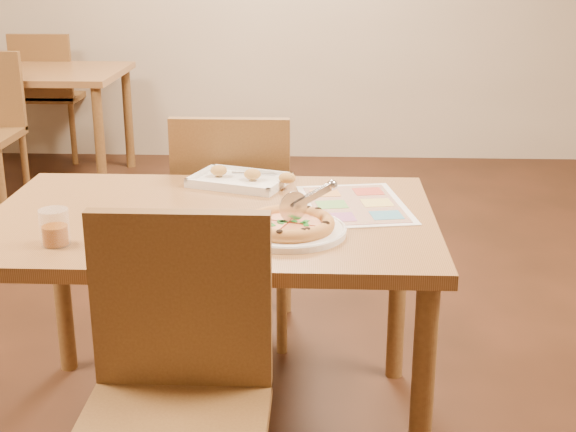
{
  "coord_description": "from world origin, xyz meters",
  "views": [
    {
      "loc": [
        0.32,
        -2.19,
        1.46
      ],
      "look_at": [
        0.23,
        -0.15,
        0.77
      ],
      "focal_mm": 50.0,
      "sensor_mm": 36.0,
      "label": 1
    }
  ],
  "objects_px": {
    "plate": "(288,230)",
    "bg_chair_far": "(47,82)",
    "menu": "(354,204)",
    "chair_near": "(176,364)",
    "bg_table": "(20,84)",
    "glass_tumbler": "(55,229)",
    "pizza_cutter": "(306,199)",
    "appetizer_tray": "(242,180)",
    "dining_table": "(211,243)",
    "pizza": "(289,224)",
    "chair_far": "(234,203)"
  },
  "relations": [
    {
      "from": "dining_table",
      "to": "glass_tumbler",
      "type": "bearing_deg",
      "value": -145.07
    },
    {
      "from": "dining_table",
      "to": "bg_table",
      "type": "xyz_separation_m",
      "value": [
        -1.6,
        2.8,
        0.0
      ]
    },
    {
      "from": "chair_far",
      "to": "glass_tumbler",
      "type": "bearing_deg",
      "value": 66.69
    },
    {
      "from": "plate",
      "to": "appetizer_tray",
      "type": "relative_size",
      "value": 0.88
    },
    {
      "from": "chair_near",
      "to": "plate",
      "type": "xyz_separation_m",
      "value": [
        0.23,
        0.46,
        0.16
      ]
    },
    {
      "from": "bg_chair_far",
      "to": "glass_tumbler",
      "type": "distance_m",
      "value": 3.77
    },
    {
      "from": "bg_table",
      "to": "glass_tumbler",
      "type": "height_order",
      "value": "glass_tumbler"
    },
    {
      "from": "chair_near",
      "to": "appetizer_tray",
      "type": "xyz_separation_m",
      "value": [
        0.06,
        0.92,
        0.17
      ]
    },
    {
      "from": "glass_tumbler",
      "to": "menu",
      "type": "height_order",
      "value": "glass_tumbler"
    },
    {
      "from": "bg_chair_far",
      "to": "glass_tumbler",
      "type": "relative_size",
      "value": 4.89
    },
    {
      "from": "pizza_cutter",
      "to": "appetizer_tray",
      "type": "distance_m",
      "value": 0.5
    },
    {
      "from": "bg_table",
      "to": "glass_tumbler",
      "type": "bearing_deg",
      "value": -68.11
    },
    {
      "from": "dining_table",
      "to": "pizza",
      "type": "xyz_separation_m",
      "value": [
        0.23,
        -0.15,
        0.11
      ]
    },
    {
      "from": "bg_chair_far",
      "to": "appetizer_tray",
      "type": "distance_m",
      "value": 3.42
    },
    {
      "from": "chair_near",
      "to": "pizza",
      "type": "bearing_deg",
      "value": 62.42
    },
    {
      "from": "dining_table",
      "to": "plate",
      "type": "relative_size",
      "value": 4.08
    },
    {
      "from": "bg_chair_far",
      "to": "appetizer_tray",
      "type": "relative_size",
      "value": 1.3
    },
    {
      "from": "dining_table",
      "to": "menu",
      "type": "relative_size",
      "value": 3.12
    },
    {
      "from": "chair_far",
      "to": "menu",
      "type": "xyz_separation_m",
      "value": [
        0.42,
        -0.49,
        0.16
      ]
    },
    {
      "from": "bg_chair_far",
      "to": "menu",
      "type": "distance_m",
      "value": 3.78
    },
    {
      "from": "menu",
      "to": "dining_table",
      "type": "bearing_deg",
      "value": -164.92
    },
    {
      "from": "bg_table",
      "to": "glass_tumbler",
      "type": "xyz_separation_m",
      "value": [
        1.23,
        -3.06,
        0.13
      ]
    },
    {
      "from": "bg_chair_far",
      "to": "pizza_cutter",
      "type": "height_order",
      "value": "bg_chair_far"
    },
    {
      "from": "bg_chair_far",
      "to": "plate",
      "type": "xyz_separation_m",
      "value": [
        1.83,
        -3.45,
        0.16
      ]
    },
    {
      "from": "bg_chair_far",
      "to": "plate",
      "type": "bearing_deg",
      "value": 117.99
    },
    {
      "from": "pizza",
      "to": "dining_table",
      "type": "bearing_deg",
      "value": 147.01
    },
    {
      "from": "bg_table",
      "to": "pizza_cutter",
      "type": "bearing_deg",
      "value": -57.25
    },
    {
      "from": "bg_chair_far",
      "to": "pizza",
      "type": "relative_size",
      "value": 1.88
    },
    {
      "from": "plate",
      "to": "pizza_cutter",
      "type": "relative_size",
      "value": 2.14
    },
    {
      "from": "bg_chair_far",
      "to": "bg_table",
      "type": "bearing_deg",
      "value": 90.0
    },
    {
      "from": "plate",
      "to": "bg_table",
      "type": "bearing_deg",
      "value": 121.88
    },
    {
      "from": "chair_near",
      "to": "menu",
      "type": "relative_size",
      "value": 1.13
    },
    {
      "from": "plate",
      "to": "pizza_cutter",
      "type": "height_order",
      "value": "pizza_cutter"
    },
    {
      "from": "plate",
      "to": "pizza_cutter",
      "type": "distance_m",
      "value": 0.1
    },
    {
      "from": "bg_chair_far",
      "to": "chair_near",
      "type": "bearing_deg",
      "value": 112.29
    },
    {
      "from": "pizza_cutter",
      "to": "chair_far",
      "type": "bearing_deg",
      "value": 80.7
    },
    {
      "from": "chair_near",
      "to": "appetizer_tray",
      "type": "height_order",
      "value": "chair_near"
    },
    {
      "from": "bg_table",
      "to": "pizza_cutter",
      "type": "distance_m",
      "value": 3.48
    },
    {
      "from": "chair_near",
      "to": "plate",
      "type": "distance_m",
      "value": 0.54
    },
    {
      "from": "menu",
      "to": "chair_near",
      "type": "bearing_deg",
      "value": -120.51
    },
    {
      "from": "dining_table",
      "to": "bg_chair_far",
      "type": "height_order",
      "value": "bg_chair_far"
    },
    {
      "from": "bg_table",
      "to": "menu",
      "type": "xyz_separation_m",
      "value": [
        2.02,
        -2.69,
        0.09
      ]
    },
    {
      "from": "glass_tumbler",
      "to": "dining_table",
      "type": "bearing_deg",
      "value": 34.93
    },
    {
      "from": "bg_chair_far",
      "to": "glass_tumbler",
      "type": "bearing_deg",
      "value": 109.04
    },
    {
      "from": "plate",
      "to": "bg_chair_far",
      "type": "bearing_deg",
      "value": 117.99
    },
    {
      "from": "pizza_cutter",
      "to": "appetizer_tray",
      "type": "height_order",
      "value": "pizza_cutter"
    },
    {
      "from": "pizza",
      "to": "pizza_cutter",
      "type": "xyz_separation_m",
      "value": [
        0.05,
        0.03,
        0.06
      ]
    },
    {
      "from": "glass_tumbler",
      "to": "menu",
      "type": "relative_size",
      "value": 0.23
    },
    {
      "from": "chair_far",
      "to": "appetizer_tray",
      "type": "distance_m",
      "value": 0.33
    },
    {
      "from": "bg_table",
      "to": "glass_tumbler",
      "type": "distance_m",
      "value": 3.3
    }
  ]
}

